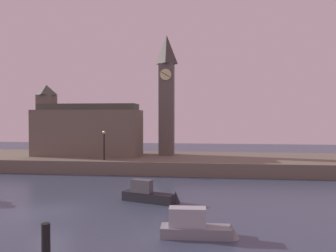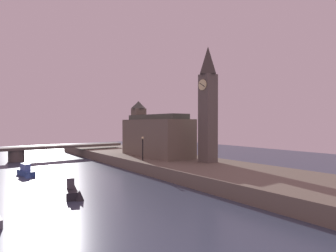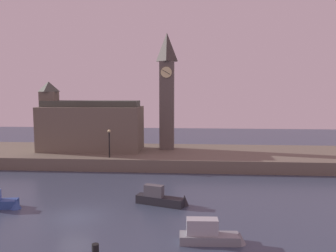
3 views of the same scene
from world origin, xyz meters
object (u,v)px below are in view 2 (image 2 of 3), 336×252
Objects in this scene: parliament_hall at (155,135)px; boat_tour_blue at (26,172)px; streetlamp at (143,145)px; boat_barge_dark at (73,190)px; clock_tower at (208,102)px.

parliament_hall is 19.25m from boat_tour_blue.
boat_barge_dark is (7.51, -12.11, -3.09)m from streetlamp.
clock_tower is 10.92m from streetlamp.
clock_tower is 1.16× the size of parliament_hall.
clock_tower is at bearing 93.18° from boat_barge_dark.
boat_barge_dark is 13.55m from boat_tour_blue.
clock_tower reaches higher than streetlamp.
clock_tower is at bearing 8.81° from parliament_hall.
clock_tower is 4.64× the size of streetlamp.
clock_tower is 25.49m from boat_tour_blue.
boat_barge_dark is at bearing -58.21° from streetlamp.
boat_barge_dark is (11.56, -16.90, -4.24)m from parliament_hall.
streetlamp is at bearing -135.26° from clock_tower.
parliament_hall reaches higher than boat_barge_dark.
boat_tour_blue is (-13.44, -1.78, -0.03)m from boat_barge_dark.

